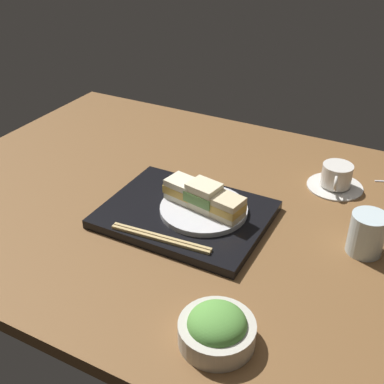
{
  "coord_description": "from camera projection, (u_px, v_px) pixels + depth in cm",
  "views": [
    {
      "loc": [
        45.61,
        -88.28,
        64.89
      ],
      "look_at": [
        0.73,
        -3.05,
        5.0
      ],
      "focal_mm": 45.63,
      "sensor_mm": 36.0,
      "label": 1
    }
  ],
  "objects": [
    {
      "name": "coffee_cup",
      "position": [
        336.0,
        178.0,
        1.23
      ],
      "size": [
        14.13,
        14.13,
        6.4
      ],
      "color": "silver",
      "rests_on": "ground_plane"
    },
    {
      "name": "sandwich_plate",
      "position": [
        204.0,
        209.0,
        1.11
      ],
      "size": [
        20.12,
        20.12,
        1.25
      ],
      "primitive_type": "cylinder",
      "color": "silver",
      "rests_on": "serving_tray"
    },
    {
      "name": "chopsticks_pair",
      "position": [
        160.0,
        238.0,
        1.03
      ],
      "size": [
        22.92,
        3.39,
        0.7
      ],
      "color": "tan",
      "rests_on": "serving_tray"
    },
    {
      "name": "sandwich_middle",
      "position": [
        204.0,
        196.0,
        1.09
      ],
      "size": [
        8.28,
        7.17,
        6.06
      ],
      "color": "beige",
      "rests_on": "sandwich_plate"
    },
    {
      "name": "drinking_glass",
      "position": [
        367.0,
        234.0,
        1.0
      ],
      "size": [
        7.46,
        7.46,
        9.09
      ],
      "primitive_type": "cylinder",
      "color": "silver",
      "rests_on": "ground_plane"
    },
    {
      "name": "sandwich_far",
      "position": [
        227.0,
        207.0,
        1.07
      ],
      "size": [
        7.83,
        6.77,
        4.8
      ],
      "color": "beige",
      "rests_on": "sandwich_plate"
    },
    {
      "name": "sandwich_near",
      "position": [
        182.0,
        189.0,
        1.13
      ],
      "size": [
        8.19,
        6.88,
        4.94
      ],
      "color": "#EFE5C1",
      "rests_on": "sandwich_plate"
    },
    {
      "name": "ground_plane",
      "position": [
        195.0,
        208.0,
        1.19
      ],
      "size": [
        140.0,
        100.0,
        3.0
      ],
      "primitive_type": "cube",
      "color": "brown"
    },
    {
      "name": "serving_tray",
      "position": [
        185.0,
        214.0,
        1.13
      ],
      "size": [
        36.97,
        28.45,
        2.15
      ],
      "primitive_type": "cube",
      "color": "black",
      "rests_on": "ground_plane"
    },
    {
      "name": "salad_bowl",
      "position": [
        217.0,
        329.0,
        0.81
      ],
      "size": [
        13.1,
        13.1,
        6.81
      ],
      "color": "beige",
      "rests_on": "ground_plane"
    }
  ]
}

